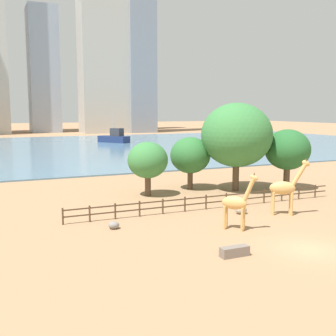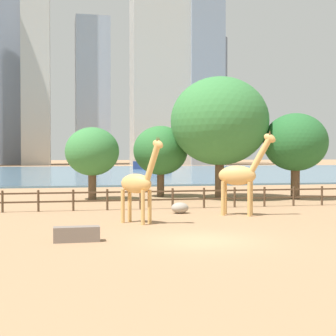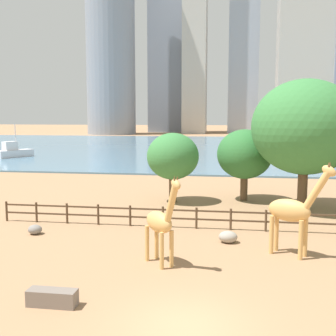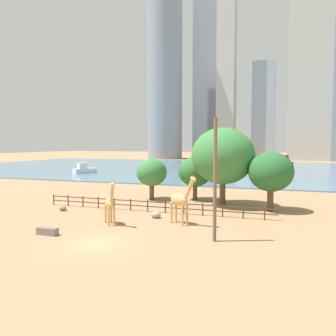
# 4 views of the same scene
# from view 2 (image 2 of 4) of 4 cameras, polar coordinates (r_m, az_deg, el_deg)

# --- Properties ---
(ground_plane) EXTENTS (400.00, 400.00, 0.00)m
(ground_plane) POSITION_cam_2_polar(r_m,az_deg,el_deg) (99.90, -8.72, -0.45)
(ground_plane) COLOR #9E7551
(harbor_water) EXTENTS (180.00, 86.00, 0.20)m
(harbor_water) POSITION_cam_2_polar(r_m,az_deg,el_deg) (96.90, -8.62, -0.45)
(harbor_water) COLOR slate
(harbor_water) RESTS_ON ground
(giraffe_tall) EXTENTS (3.15, 2.13, 4.76)m
(giraffe_tall) POSITION_cam_2_polar(r_m,az_deg,el_deg) (29.19, 8.03, -0.81)
(giraffe_tall) COLOR tan
(giraffe_tall) RESTS_ON ground
(giraffe_companion) EXTENTS (2.16, 2.36, 4.30)m
(giraffe_companion) POSITION_cam_2_polar(r_m,az_deg,el_deg) (25.55, -3.30, -1.70)
(giraffe_companion) COLOR tan
(giraffe_companion) RESTS_ON ground
(boulder_by_pole) EXTENTS (1.01, 0.85, 0.64)m
(boulder_by_pole) POSITION_cam_2_polar(r_m,az_deg,el_deg) (30.07, 1.33, -4.44)
(boulder_by_pole) COLOR gray
(boulder_by_pole) RESTS_ON ground
(feeding_trough) EXTENTS (1.80, 0.60, 0.60)m
(feeding_trough) POSITION_cam_2_polar(r_m,az_deg,el_deg) (20.73, -10.09, -7.23)
(feeding_trough) COLOR #72665B
(feeding_trough) RESTS_ON ground
(enclosure_fence) EXTENTS (26.12, 0.14, 1.30)m
(enclosure_fence) POSITION_cam_2_polar(r_m,az_deg,el_deg) (32.23, -2.47, -3.25)
(enclosure_fence) COLOR #4C3826
(enclosure_fence) RESTS_ON ground
(tree_left_large) EXTENTS (4.92, 4.92, 6.59)m
(tree_left_large) POSITION_cam_2_polar(r_m,az_deg,el_deg) (40.59, 13.95, 2.76)
(tree_left_large) COLOR brown
(tree_left_large) RESTS_ON ground
(tree_center_broad) EXTENTS (7.58, 7.58, 9.42)m
(tree_center_broad) POSITION_cam_2_polar(r_m,az_deg,el_deg) (40.03, 5.74, 5.18)
(tree_center_broad) COLOR brown
(tree_center_broad) RESTS_ON ground
(tree_right_tall) EXTENTS (4.08, 4.08, 5.50)m
(tree_right_tall) POSITION_cam_2_polar(r_m,az_deg,el_deg) (39.35, -8.41, 1.78)
(tree_right_tall) COLOR brown
(tree_right_tall) RESTS_ON ground
(tree_left_small) EXTENTS (4.41, 4.41, 5.74)m
(tree_left_small) POSITION_cam_2_polar(r_m,az_deg,el_deg) (41.61, -0.83, 1.94)
(tree_left_small) COLOR brown
(tree_left_small) RESTS_ON ground
(boat_sailboat) EXTENTS (7.38, 8.84, 7.73)m
(boat_sailboat) POSITION_cam_2_polar(r_m,az_deg,el_deg) (108.84, -1.70, 0.51)
(boat_sailboat) COLOR navy
(boat_sailboat) RESTS_ON harbor_water
(skyline_tower_glass) EXTENTS (15.28, 8.89, 94.82)m
(skyline_tower_glass) POSITION_cam_2_polar(r_m,az_deg,el_deg) (183.64, -18.08, 15.32)
(skyline_tower_glass) COLOR gray
(skyline_tower_glass) RESTS_ON ground
(skyline_block_left) EXTENTS (11.02, 13.24, 48.10)m
(skyline_block_left) POSITION_cam_2_polar(r_m,az_deg,el_deg) (174.91, -8.38, 8.29)
(skyline_block_left) COLOR #939EAD
(skyline_block_left) RESTS_ON ground
(skyline_block_right) EXTENTS (17.82, 10.45, 72.57)m
(skyline_block_right) POSITION_cam_2_polar(r_m,az_deg,el_deg) (164.32, -0.89, 13.07)
(skyline_block_right) COLOR #B7B2A8
(skyline_block_right) RESTS_ON ground
(skyline_tower_short) EXTENTS (11.74, 11.74, 46.52)m
(skyline_tower_short) POSITION_cam_2_polar(r_m,az_deg,el_deg) (194.13, 4.85, 7.40)
(skyline_tower_short) COLOR slate
(skyline_tower_short) RESTS_ON ground
(skyline_block_wide) EXTENTS (10.71, 11.13, 89.21)m
(skyline_block_wide) POSITION_cam_2_polar(r_m,az_deg,el_deg) (168.70, 4.01, 15.66)
(skyline_block_wide) COLOR gray
(skyline_block_wide) RESTS_ON ground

